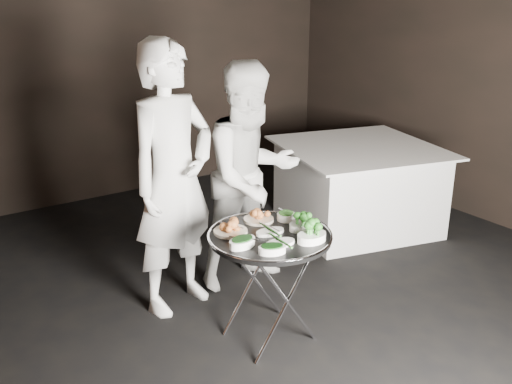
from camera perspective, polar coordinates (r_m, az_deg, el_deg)
floor at (r=3.58m, az=2.88°, el=-17.29°), size 6.00×7.00×0.05m
wall_back at (r=6.08m, az=-17.86°, el=12.83°), size 6.00×0.05×3.00m
tray_stand at (r=3.60m, az=1.36°, el=-9.02°), size 0.48×0.41×0.70m
serving_tray at (r=3.46m, az=1.41°, el=-4.40°), size 0.76×0.76×0.04m
potato_plate_a at (r=3.47m, az=-2.57°, el=-3.60°), size 0.21×0.21×0.08m
potato_plate_b at (r=3.64m, az=0.27°, el=-2.45°), size 0.19×0.19×0.07m
greens_bowl at (r=3.66m, az=3.04°, el=-2.34°), size 0.12×0.12×0.07m
asparagus_plate_a at (r=3.46m, az=1.41°, el=-3.90°), size 0.19×0.12×0.04m
asparagus_plate_b at (r=3.32m, az=2.44°, el=-5.01°), size 0.19×0.12×0.04m
spinach_bowl_a at (r=3.28m, az=-1.39°, el=-4.95°), size 0.19×0.14×0.07m
spinach_bowl_b at (r=3.21m, az=1.62°, el=-5.64°), size 0.18×0.15×0.06m
broccoli_bowl_a at (r=3.52m, az=4.63°, el=-3.28°), size 0.18×0.14×0.07m
broccoli_bowl_b at (r=3.37m, az=5.59°, el=-4.35°), size 0.20×0.15×0.08m
serving_utensils at (r=3.50m, az=0.98°, el=-3.09°), size 0.58×0.41×0.01m
waiter_left at (r=3.83m, az=-8.26°, el=1.20°), size 0.77×0.61×1.85m
waiter_right at (r=4.15m, az=-0.42°, el=1.56°), size 0.82×0.64×1.67m
dining_table at (r=5.41m, az=10.07°, el=0.60°), size 1.35×1.35×0.77m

